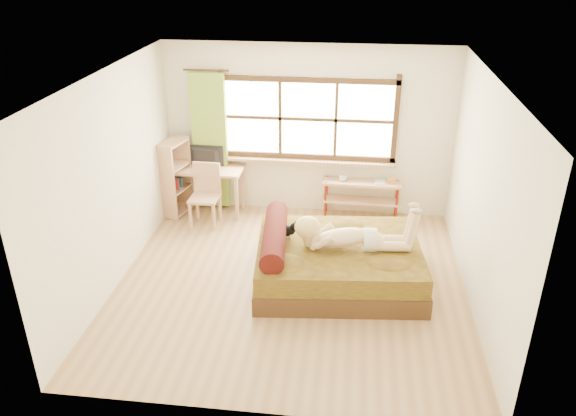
# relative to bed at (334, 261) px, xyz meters

# --- Properties ---
(floor) EXTENTS (4.50, 4.50, 0.00)m
(floor) POSITION_rel_bed_xyz_m (-0.55, -0.14, -0.29)
(floor) COLOR #9E754C
(floor) RESTS_ON ground
(ceiling) EXTENTS (4.50, 4.50, 0.00)m
(ceiling) POSITION_rel_bed_xyz_m (-0.55, -0.14, 2.41)
(ceiling) COLOR white
(ceiling) RESTS_ON wall_back
(wall_back) EXTENTS (4.50, 0.00, 4.50)m
(wall_back) POSITION_rel_bed_xyz_m (-0.55, 2.11, 1.06)
(wall_back) COLOR silver
(wall_back) RESTS_ON floor
(wall_front) EXTENTS (4.50, 0.00, 4.50)m
(wall_front) POSITION_rel_bed_xyz_m (-0.55, -2.39, 1.06)
(wall_front) COLOR silver
(wall_front) RESTS_ON floor
(wall_left) EXTENTS (0.00, 4.50, 4.50)m
(wall_left) POSITION_rel_bed_xyz_m (-2.80, -0.14, 1.06)
(wall_left) COLOR silver
(wall_left) RESTS_ON floor
(wall_right) EXTENTS (0.00, 4.50, 4.50)m
(wall_right) POSITION_rel_bed_xyz_m (1.70, -0.14, 1.06)
(wall_right) COLOR silver
(wall_right) RESTS_ON floor
(window) EXTENTS (2.80, 0.16, 1.46)m
(window) POSITION_rel_bed_xyz_m (-0.55, 2.08, 1.22)
(window) COLOR #FFEDBF
(window) RESTS_ON wall_back
(curtain) EXTENTS (0.55, 0.10, 2.20)m
(curtain) POSITION_rel_bed_xyz_m (-2.10, 1.99, 0.86)
(curtain) COLOR olive
(curtain) RESTS_ON wall_back
(bed) EXTENTS (2.27, 1.89, 0.81)m
(bed) POSITION_rel_bed_xyz_m (0.00, 0.00, 0.00)
(bed) COLOR black
(bed) RESTS_ON floor
(woman) EXTENTS (1.52, 0.56, 0.64)m
(woman) POSITION_rel_bed_xyz_m (0.20, -0.05, 0.56)
(woman) COLOR #DBB68D
(woman) RESTS_ON bed
(kitten) EXTENTS (0.33, 0.16, 0.25)m
(kitten) POSITION_rel_bed_xyz_m (-0.67, 0.10, 0.37)
(kitten) COLOR black
(kitten) RESTS_ON bed
(desk) EXTENTS (1.25, 0.60, 0.77)m
(desk) POSITION_rel_bed_xyz_m (-2.17, 1.81, 0.38)
(desk) COLOR tan
(desk) RESTS_ON floor
(monitor) EXTENTS (0.59, 0.09, 0.34)m
(monitor) POSITION_rel_bed_xyz_m (-2.17, 1.86, 0.66)
(monitor) COLOR black
(monitor) RESTS_ON desk
(chair) EXTENTS (0.44, 0.44, 0.97)m
(chair) POSITION_rel_bed_xyz_m (-2.07, 1.44, 0.25)
(chair) COLOR tan
(chair) RESTS_ON floor
(pipe_shelf) EXTENTS (1.23, 0.34, 0.70)m
(pipe_shelf) POSITION_rel_bed_xyz_m (0.35, 1.93, 0.16)
(pipe_shelf) COLOR tan
(pipe_shelf) RESTS_ON floor
(cup) EXTENTS (0.14, 0.14, 0.10)m
(cup) POSITION_rel_bed_xyz_m (0.04, 1.93, 0.38)
(cup) COLOR gray
(cup) RESTS_ON pipe_shelf
(book) EXTENTS (0.16, 0.22, 0.02)m
(book) POSITION_rel_bed_xyz_m (0.54, 1.93, 0.33)
(book) COLOR gray
(book) RESTS_ON pipe_shelf
(bookshelf) EXTENTS (0.43, 0.60, 1.25)m
(bookshelf) POSITION_rel_bed_xyz_m (-2.63, 1.69, 0.35)
(bookshelf) COLOR tan
(bookshelf) RESTS_ON floor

